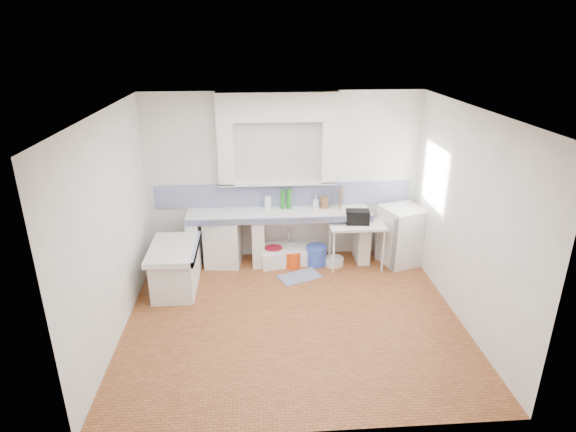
{
  "coord_description": "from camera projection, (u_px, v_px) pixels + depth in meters",
  "views": [
    {
      "loc": [
        -0.47,
        -5.51,
        3.67
      ],
      "look_at": [
        0.0,
        1.0,
        1.1
      ],
      "focal_mm": 29.51,
      "sensor_mm": 36.0,
      "label": 1
    }
  ],
  "objects": [
    {
      "name": "bucket_orange",
      "position": [
        292.0,
        259.0,
        7.85
      ],
      "size": [
        0.37,
        0.37,
        0.27
      ],
      "primitive_type": "cylinder",
      "rotation": [
        0.0,
        0.0,
        0.33
      ],
      "color": "#EE450C",
      "rests_on": "ground"
    },
    {
      "name": "counter_pier_mid",
      "position": [
        258.0,
        240.0,
        7.89
      ],
      "size": [
        0.2,
        0.55,
        0.82
      ],
      "primitive_type": "cube",
      "color": "white",
      "rests_on": "ground"
    },
    {
      "name": "counter_slab",
      "position": [
        279.0,
        214.0,
        7.75
      ],
      "size": [
        3.0,
        0.6,
        0.08
      ],
      "primitive_type": "cube",
      "color": "white",
      "rests_on": "ground"
    },
    {
      "name": "paper_towel",
      "position": [
        268.0,
        203.0,
        7.82
      ],
      "size": [
        0.13,
        0.13,
        0.22
      ],
      "primitive_type": "cylinder",
      "rotation": [
        0.0,
        0.0,
        0.19
      ],
      "color": "white",
      "rests_on": "counter_slab"
    },
    {
      "name": "peninsula_lip",
      "position": [
        196.0,
        249.0,
        6.99
      ],
      "size": [
        0.04,
        1.1,
        0.1
      ],
      "primitive_type": "cube",
      "color": "navy",
      "rests_on": "ground"
    },
    {
      "name": "lace_valance",
      "position": [
        440.0,
        152.0,
        7.03
      ],
      "size": [
        0.01,
        0.84,
        0.24
      ],
      "primitive_type": "cube",
      "color": "white",
      "rests_on": "ground"
    },
    {
      "name": "fridge",
      "position": [
        402.0,
        235.0,
        7.89
      ],
      "size": [
        0.79,
        0.79,
        0.97
      ],
      "primitive_type": "cube",
      "rotation": [
        0.0,
        0.0,
        0.32
      ],
      "color": "white",
      "rests_on": "ground"
    },
    {
      "name": "cutting_board",
      "position": [
        341.0,
        198.0,
        7.88
      ],
      "size": [
        0.08,
        0.24,
        0.33
      ],
      "primitive_type": "cube",
      "rotation": [
        0.0,
        0.0,
        -0.26
      ],
      "color": "brown",
      "rests_on": "counter_slab"
    },
    {
      "name": "rug",
      "position": [
        300.0,
        277.0,
        7.55
      ],
      "size": [
        0.74,
        0.6,
        0.01
      ],
      "primitive_type": "cube",
      "rotation": [
        0.0,
        0.0,
        0.41
      ],
      "color": "navy",
      "rests_on": "ground"
    },
    {
      "name": "floor",
      "position": [
        293.0,
        317.0,
        6.49
      ],
      "size": [
        4.5,
        4.5,
        0.0
      ],
      "primitive_type": "plane",
      "color": "#96532D",
      "rests_on": "ground"
    },
    {
      "name": "counter_lip",
      "position": [
        280.0,
        221.0,
        7.49
      ],
      "size": [
        3.0,
        0.04,
        0.1
      ],
      "primitive_type": "cube",
      "color": "navy",
      "rests_on": "ground"
    },
    {
      "name": "counter_pier_right",
      "position": [
        362.0,
        237.0,
        8.01
      ],
      "size": [
        0.2,
        0.55,
        0.82
      ],
      "primitive_type": "cube",
      "color": "white",
      "rests_on": "ground"
    },
    {
      "name": "basin_white",
      "position": [
        334.0,
        261.0,
        7.92
      ],
      "size": [
        0.33,
        0.33,
        0.12
      ],
      "primitive_type": "cylinder",
      "rotation": [
        0.0,
        0.0,
        0.04
      ],
      "color": "white",
      "rests_on": "ground"
    },
    {
      "name": "water_bottle_b",
      "position": [
        293.0,
        249.0,
        8.16
      ],
      "size": [
        0.09,
        0.09,
        0.3
      ],
      "primitive_type": "cylinder",
      "rotation": [
        0.0,
        0.0,
        -0.09
      ],
      "color": "silver",
      "rests_on": "ground"
    },
    {
      "name": "wall_front",
      "position": [
        313.0,
        309.0,
        4.12
      ],
      "size": [
        4.5,
        0.0,
        4.5
      ],
      "primitive_type": "plane",
      "rotation": [
        -1.57,
        0.0,
        0.0
      ],
      "color": "white",
      "rests_on": "ground"
    },
    {
      "name": "knife_block",
      "position": [
        324.0,
        202.0,
        7.86
      ],
      "size": [
        0.13,
        0.12,
        0.21
      ],
      "primitive_type": "cube",
      "rotation": [
        0.0,
        0.0,
        0.39
      ],
      "color": "brown",
      "rests_on": "counter_slab"
    },
    {
      "name": "green_bottle_b",
      "position": [
        289.0,
        199.0,
        7.82
      ],
      "size": [
        0.1,
        0.1,
        0.35
      ],
      "primitive_type": "cylinder",
      "rotation": [
        0.0,
        0.0,
        -0.38
      ],
      "color": "#1E791E",
      "rests_on": "counter_slab"
    },
    {
      "name": "water_bottle_a",
      "position": [
        290.0,
        249.0,
        8.16
      ],
      "size": [
        0.09,
        0.09,
        0.29
      ],
      "primitive_type": "cylinder",
      "rotation": [
        0.0,
        0.0,
        -0.22
      ],
      "color": "silver",
      "rests_on": "ground"
    },
    {
      "name": "black_bag",
      "position": [
        358.0,
        217.0,
        7.6
      ],
      "size": [
        0.38,
        0.24,
        0.23
      ],
      "primitive_type": "cube",
      "rotation": [
        0.0,
        0.0,
        -0.08
      ],
      "color": "black",
      "rests_on": "side_table"
    },
    {
      "name": "soap_bottle",
      "position": [
        316.0,
        202.0,
        7.87
      ],
      "size": [
        0.11,
        0.11,
        0.21
      ],
      "primitive_type": "imported",
      "rotation": [
        0.0,
        0.0,
        -0.17
      ],
      "color": "white",
      "rests_on": "counter_slab"
    },
    {
      "name": "side_table",
      "position": [
        356.0,
        245.0,
        7.77
      ],
      "size": [
        0.91,
        0.51,
        0.04
      ],
      "primitive_type": "cube",
      "rotation": [
        0.0,
        0.0,
        -0.01
      ],
      "color": "white",
      "rests_on": "ground"
    },
    {
      "name": "peninsula_top",
      "position": [
        174.0,
        249.0,
        6.97
      ],
      "size": [
        0.7,
        1.1,
        0.08
      ],
      "primitive_type": "cube",
      "color": "white",
      "rests_on": "ground"
    },
    {
      "name": "sink",
      "position": [
        289.0,
        254.0,
        8.03
      ],
      "size": [
        1.1,
        0.73,
        0.24
      ],
      "primitive_type": "cube",
      "rotation": [
        0.0,
        0.0,
        0.19
      ],
      "color": "white",
      "rests_on": "ground"
    },
    {
      "name": "window_frame",
      "position": [
        446.0,
        176.0,
        7.18
      ],
      "size": [
        0.35,
        0.86,
        1.06
      ],
      "primitive_type": "cube",
      "color": "#3C2513",
      "rests_on": "ground"
    },
    {
      "name": "bucket_blue",
      "position": [
        316.0,
        255.0,
        7.91
      ],
      "size": [
        0.41,
        0.41,
        0.32
      ],
      "primitive_type": "cylinder",
      "rotation": [
        0.0,
        0.0,
        0.2
      ],
      "color": "blue",
      "rests_on": "ground"
    },
    {
      "name": "wall_back",
      "position": [
        284.0,
        177.0,
        7.84
      ],
      "size": [
        4.5,
        0.0,
        4.5
      ],
      "primitive_type": "plane",
      "rotation": [
        1.57,
        0.0,
        0.0
      ],
      "color": "white",
      "rests_on": "ground"
    },
    {
      "name": "bucket_red",
      "position": [
        274.0,
        255.0,
        7.96
      ],
      "size": [
        0.38,
        0.38,
        0.28
      ],
      "primitive_type": "cylinder",
      "rotation": [
        0.0,
        0.0,
        -0.35
      ],
      "color": "red",
      "rests_on": "ground"
    },
    {
      "name": "green_bottle_a",
      "position": [
        283.0,
        200.0,
        7.82
      ],
      "size": [
        0.09,
        0.09,
        0.32
      ],
      "primitive_type": "cylinder",
      "rotation": [
        0.0,
        0.0,
        -0.32
      ],
      "color": "#1E791E",
      "rests_on": "counter_slab"
    },
    {
      "name": "peninsula_base",
      "position": [
        176.0,
        270.0,
        7.1
      ],
      "size": [
        0.6,
        1.0,
        0.62
      ],
      "primitive_type": "cube",
      "color": "white",
      "rests_on": "ground"
    },
    {
      "name": "counter_pier_left",
      "position": [
        195.0,
        242.0,
        7.82
      ],
      "size": [
        0.2,
        0.55,
        0.82
      ],
      "primitive_type": "cube",
      "color": "white",
      "rests_on": "ground"
    },
    {
      "name": "alcove_mass",
      "position": [
        277.0,
        106.0,
        7.28
      ],
      "size": [
        1.9,
        0.25,
        0.45
      ],
      "primitive_type": "cube",
      "color": "white",
      "rests_on": "ground"
    },
    {
      "name": "stove",
      "position": [
        223.0,
        241.0,
        7.85
      ],
      "size": [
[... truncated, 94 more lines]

